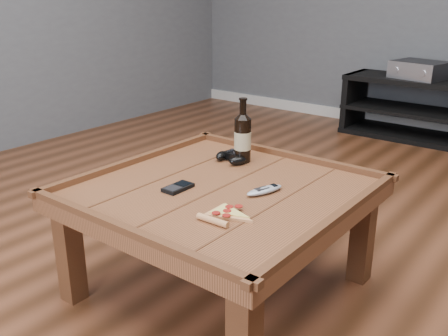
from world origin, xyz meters
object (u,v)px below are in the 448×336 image
Objects in this scene: pizza_slice at (225,214)px; media_console at (432,111)px; game_controller at (232,157)px; beer_bottle at (243,136)px; av_receiver at (419,70)px; smartphone at (178,187)px; coffee_table at (221,202)px; remote_control at (265,190)px.

media_console is at bearing 91.48° from pizza_slice.
beer_bottle is at bearing 51.00° from game_controller.
av_receiver is at bearing 90.39° from beer_bottle.
av_receiver is (0.02, 2.47, 0.10)m from game_controller.
smartphone is (-0.29, 0.08, 0.00)m from pizza_slice.
coffee_table is 0.37m from beer_bottle.
game_controller is (-0.16, -2.48, 0.23)m from media_console.
beer_bottle is 1.29× the size of pizza_slice.
coffee_table is 0.27m from pizza_slice.
beer_bottle is at bearing 118.45° from pizza_slice.
game_controller reaches higher than remote_control.
remote_control is at bearing 31.97° from smartphone.
coffee_table is 8.45× the size of smartphone.
game_controller is at bearing 163.41° from remote_control.
smartphone is 0.33m from remote_control.
pizza_slice is at bearing -59.69° from beer_bottle.
pizza_slice is 1.82× the size of smartphone.
media_console is at bearing 92.86° from game_controller.
remote_control is at bearing -71.31° from av_receiver.
av_receiver is (-0.31, 2.94, 0.11)m from pizza_slice.
smartphone is 2.86m from av_receiver.
pizza_slice is at bearing -86.66° from media_console.
beer_bottle reaches higher than game_controller.
pizza_slice is at bearing -14.88° from smartphone.
remote_control is at bearing -41.12° from beer_bottle.
av_receiver reaches higher than coffee_table.
game_controller reaches higher than smartphone.
coffee_table is at bearing -68.48° from beer_bottle.
pizza_slice is at bearing -48.56° from game_controller.
beer_bottle reaches higher than media_console.
beer_bottle is 0.44m from smartphone.
media_console reaches higher than smartphone.
av_receiver is (-0.02, 2.44, 0.00)m from beer_bottle.
remote_control is (0.28, -0.25, -0.10)m from beer_bottle.
remote_control is at bearing -27.51° from game_controller.
smartphone is at bearing -89.68° from beer_bottle.
coffee_table is at bearing 129.69° from pizza_slice.
game_controller is 0.76× the size of pizza_slice.
av_receiver is at bearing 113.77° from remote_control.
remote_control is at bearing 90.06° from pizza_slice.
game_controller is 0.38× the size of av_receiver.
beer_bottle reaches higher than coffee_table.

